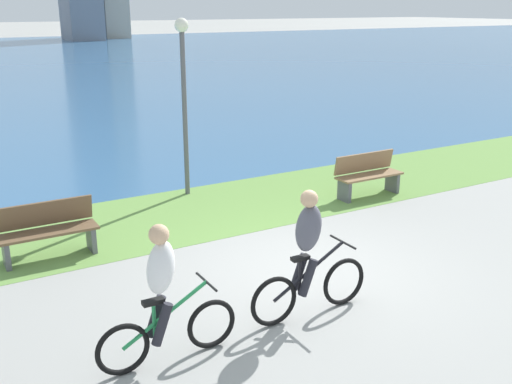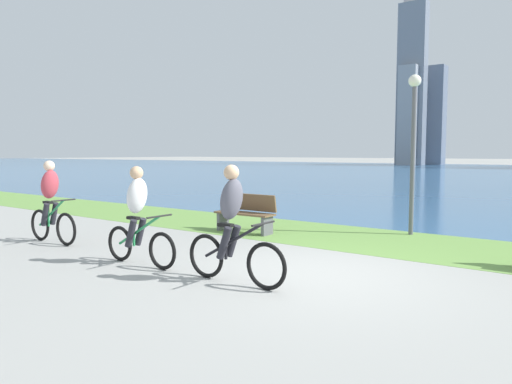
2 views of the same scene
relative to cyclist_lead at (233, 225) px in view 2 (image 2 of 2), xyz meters
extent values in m
plane|color=#9E9E99|center=(0.71, 1.09, -0.84)|extent=(300.00, 300.00, 0.00)
cube|color=#6B9947|center=(0.71, 4.37, -0.84)|extent=(120.00, 3.00, 0.01)
torus|color=black|center=(0.58, 0.00, -0.51)|extent=(0.66, 0.06, 0.66)
torus|color=black|center=(-0.51, 0.00, -0.51)|extent=(0.66, 0.06, 0.66)
cylinder|color=black|center=(0.01, 0.00, -0.22)|extent=(1.06, 0.04, 0.62)
cylinder|color=black|center=(-0.13, 0.00, -0.27)|extent=(0.04, 0.04, 0.48)
cube|color=black|center=(-0.13, 0.00, -0.01)|extent=(0.24, 0.10, 0.05)
cylinder|color=black|center=(0.53, 0.00, 0.07)|extent=(0.03, 0.52, 0.03)
ellipsoid|color=#595966|center=(-0.02, 0.00, 0.37)|extent=(0.40, 0.36, 0.65)
sphere|color=#D8AD84|center=(-0.02, 0.00, 0.75)|extent=(0.22, 0.22, 0.22)
cylinder|color=#26262D|center=(-0.07, 0.10, -0.25)|extent=(0.27, 0.11, 0.49)
cylinder|color=#26262D|center=(-0.07, -0.10, -0.25)|extent=(0.27, 0.11, 0.49)
torus|color=black|center=(-1.40, -0.06, -0.54)|extent=(0.61, 0.06, 0.61)
torus|color=black|center=(-2.46, -0.06, -0.54)|extent=(0.61, 0.06, 0.61)
cylinder|color=#268C4C|center=(-1.95, -0.06, -0.26)|extent=(1.03, 0.04, 0.59)
cylinder|color=#268C4C|center=(-2.09, -0.06, -0.31)|extent=(0.04, 0.04, 0.45)
cube|color=black|center=(-2.09, -0.06, -0.06)|extent=(0.24, 0.10, 0.05)
cylinder|color=black|center=(-1.45, -0.06, 0.02)|extent=(0.03, 0.52, 0.03)
ellipsoid|color=white|center=(-1.98, -0.06, 0.32)|extent=(0.40, 0.36, 0.65)
sphere|color=#D8AD84|center=(-1.98, -0.06, 0.70)|extent=(0.22, 0.22, 0.22)
cylinder|color=#26262D|center=(-2.03, 0.04, -0.30)|extent=(0.27, 0.11, 0.49)
cylinder|color=#26262D|center=(-2.03, -0.16, -0.30)|extent=(0.27, 0.11, 0.49)
torus|color=black|center=(-4.43, 0.16, -0.51)|extent=(0.67, 0.06, 0.67)
torus|color=black|center=(-5.40, 0.16, -0.51)|extent=(0.67, 0.06, 0.67)
cylinder|color=#268C4C|center=(-4.94, 0.16, -0.22)|extent=(0.94, 0.04, 0.62)
cylinder|color=#268C4C|center=(-5.06, 0.16, -0.27)|extent=(0.04, 0.04, 0.48)
cube|color=black|center=(-5.06, 0.16, 0.00)|extent=(0.24, 0.10, 0.05)
cylinder|color=black|center=(-4.48, 0.16, 0.08)|extent=(0.03, 0.52, 0.03)
ellipsoid|color=#BF3F4C|center=(-4.96, 0.16, 0.38)|extent=(0.40, 0.36, 0.65)
sphere|color=beige|center=(-4.96, 0.16, 0.76)|extent=(0.22, 0.22, 0.22)
cylinder|color=#26262D|center=(-5.01, 0.26, -0.24)|extent=(0.27, 0.11, 0.49)
cylinder|color=#26262D|center=(-5.01, 0.06, -0.24)|extent=(0.27, 0.11, 0.49)
cube|color=brown|center=(-2.48, 3.51, -0.39)|extent=(1.50, 0.45, 0.04)
cube|color=brown|center=(-2.48, 3.70, -0.14)|extent=(1.50, 0.11, 0.40)
cube|color=#595960|center=(-1.83, 3.51, -0.62)|extent=(0.08, 0.37, 0.45)
cube|color=#595960|center=(-3.13, 3.51, -0.62)|extent=(0.08, 0.37, 0.45)
cylinder|color=#595960|center=(0.76, 5.53, 0.84)|extent=(0.10, 0.10, 3.36)
sphere|color=white|center=(0.76, 5.53, 2.62)|extent=(0.28, 0.28, 0.28)
cube|color=#B7B7BC|center=(-19.45, 67.85, 12.93)|extent=(2.69, 2.24, 27.54)
cube|color=slate|center=(-19.27, 66.87, 11.18)|extent=(4.05, 2.09, 24.04)
cube|color=#8C939E|center=(-19.24, 66.42, 6.49)|extent=(2.58, 4.23, 14.65)
cube|color=slate|center=(-16.97, 71.25, 6.76)|extent=(2.91, 2.65, 15.20)
camera|label=1|loc=(-3.99, -5.55, 2.99)|focal=41.38mm
camera|label=2|loc=(4.18, -5.18, 1.03)|focal=33.13mm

